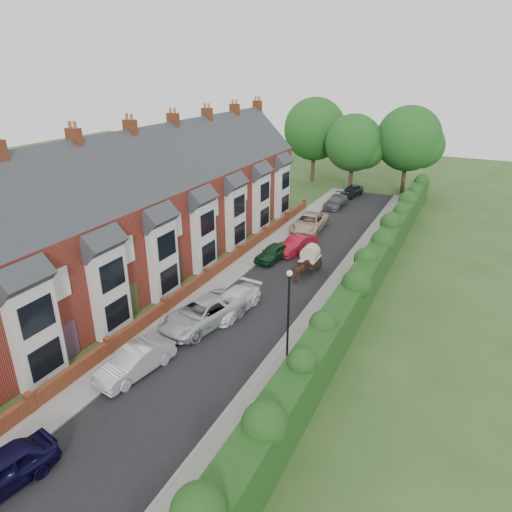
{
  "coord_description": "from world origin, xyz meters",
  "views": [
    {
      "loc": [
        10.9,
        -15.15,
        14.56
      ],
      "look_at": [
        -1.99,
        11.24,
        2.2
      ],
      "focal_mm": 32.0,
      "sensor_mm": 36.0,
      "label": 1
    }
  ],
  "objects_px": {
    "lamppost": "(289,304)",
    "car_grey": "(336,201)",
    "horse_cart": "(310,256)",
    "car_silver_b": "(202,313)",
    "horse": "(301,271)",
    "car_green": "(273,253)",
    "car_black": "(352,191)",
    "car_beige": "(309,223)",
    "car_red": "(297,244)",
    "car_silver_a": "(135,361)",
    "car_white": "(233,302)"
  },
  "relations": [
    {
      "from": "car_white",
      "to": "horse",
      "type": "xyz_separation_m",
      "value": [
        2.27,
        6.14,
        0.04
      ]
    },
    {
      "from": "car_green",
      "to": "car_grey",
      "type": "relative_size",
      "value": 0.86
    },
    {
      "from": "lamppost",
      "to": "car_beige",
      "type": "relative_size",
      "value": 0.92
    },
    {
      "from": "car_red",
      "to": "car_beige",
      "type": "distance_m",
      "value": 5.68
    },
    {
      "from": "car_silver_a",
      "to": "car_green",
      "type": "relative_size",
      "value": 1.14
    },
    {
      "from": "horse",
      "to": "car_black",
      "type": "bearing_deg",
      "value": -75.26
    },
    {
      "from": "car_red",
      "to": "car_grey",
      "type": "distance_m",
      "value": 14.26
    },
    {
      "from": "car_beige",
      "to": "horse_cart",
      "type": "distance_m",
      "value": 9.27
    },
    {
      "from": "car_white",
      "to": "car_black",
      "type": "relative_size",
      "value": 1.17
    },
    {
      "from": "lamppost",
      "to": "car_silver_a",
      "type": "bearing_deg",
      "value": -144.29
    },
    {
      "from": "car_green",
      "to": "horse_cart",
      "type": "height_order",
      "value": "horse_cart"
    },
    {
      "from": "car_beige",
      "to": "horse_cart",
      "type": "xyz_separation_m",
      "value": [
        3.19,
        -8.7,
        0.42
      ]
    },
    {
      "from": "car_silver_a",
      "to": "car_silver_b",
      "type": "xyz_separation_m",
      "value": [
        0.51,
        5.49,
        0.08
      ]
    },
    {
      "from": "car_silver_b",
      "to": "car_grey",
      "type": "distance_m",
      "value": 27.55
    },
    {
      "from": "lamppost",
      "to": "car_red",
      "type": "xyz_separation_m",
      "value": [
        -5.0,
        14.2,
        -2.6
      ]
    },
    {
      "from": "lamppost",
      "to": "horse_cart",
      "type": "height_order",
      "value": "lamppost"
    },
    {
      "from": "car_green",
      "to": "car_beige",
      "type": "distance_m",
      "value": 8.0
    },
    {
      "from": "lamppost",
      "to": "car_grey",
      "type": "relative_size",
      "value": 1.16
    },
    {
      "from": "car_black",
      "to": "horse_cart",
      "type": "bearing_deg",
      "value": -73.21
    },
    {
      "from": "car_white",
      "to": "car_beige",
      "type": "bearing_deg",
      "value": 98.11
    },
    {
      "from": "car_white",
      "to": "horse",
      "type": "distance_m",
      "value": 6.55
    },
    {
      "from": "car_silver_b",
      "to": "horse_cart",
      "type": "height_order",
      "value": "horse_cart"
    },
    {
      "from": "lamppost",
      "to": "horse",
      "type": "height_order",
      "value": "lamppost"
    },
    {
      "from": "car_green",
      "to": "horse",
      "type": "height_order",
      "value": "horse"
    },
    {
      "from": "car_silver_b",
      "to": "car_red",
      "type": "distance_m",
      "value": 13.34
    },
    {
      "from": "car_silver_b",
      "to": "horse_cart",
      "type": "bearing_deg",
      "value": 87.4
    },
    {
      "from": "car_green",
      "to": "car_silver_b",
      "type": "bearing_deg",
      "value": -79.37
    },
    {
      "from": "car_green",
      "to": "car_black",
      "type": "height_order",
      "value": "car_black"
    },
    {
      "from": "car_silver_a",
      "to": "car_black",
      "type": "distance_m",
      "value": 38.12
    },
    {
      "from": "car_beige",
      "to": "horse",
      "type": "xyz_separation_m",
      "value": [
        3.19,
        -10.54,
        -0.06
      ]
    },
    {
      "from": "car_grey",
      "to": "car_red",
      "type": "bearing_deg",
      "value": -84.6
    },
    {
      "from": "car_grey",
      "to": "car_black",
      "type": "distance_m",
      "value": 5.1
    },
    {
      "from": "lamppost",
      "to": "horse_cart",
      "type": "bearing_deg",
      "value": 103.81
    },
    {
      "from": "horse",
      "to": "horse_cart",
      "type": "height_order",
      "value": "horse_cart"
    },
    {
      "from": "car_grey",
      "to": "horse",
      "type": "xyz_separation_m",
      "value": [
        3.17,
        -19.17,
        0.08
      ]
    },
    {
      "from": "car_silver_b",
      "to": "car_beige",
      "type": "height_order",
      "value": "car_silver_b"
    },
    {
      "from": "car_grey",
      "to": "horse_cart",
      "type": "relative_size",
      "value": 1.52
    },
    {
      "from": "car_silver_b",
      "to": "horse",
      "type": "height_order",
      "value": "car_silver_b"
    },
    {
      "from": "car_grey",
      "to": "car_black",
      "type": "height_order",
      "value": "car_black"
    },
    {
      "from": "car_white",
      "to": "horse",
      "type": "bearing_deg",
      "value": 74.67
    },
    {
      "from": "car_beige",
      "to": "car_grey",
      "type": "relative_size",
      "value": 1.26
    },
    {
      "from": "lamppost",
      "to": "car_white",
      "type": "height_order",
      "value": "lamppost"
    },
    {
      "from": "car_black",
      "to": "lamppost",
      "type": "bearing_deg",
      "value": -70.94
    },
    {
      "from": "lamppost",
      "to": "car_beige",
      "type": "bearing_deg",
      "value": 106.64
    },
    {
      "from": "car_red",
      "to": "horse",
      "type": "distance_m",
      "value": 5.44
    },
    {
      "from": "car_green",
      "to": "car_beige",
      "type": "bearing_deg",
      "value": 98.47
    },
    {
      "from": "lamppost",
      "to": "horse_cart",
      "type": "xyz_separation_m",
      "value": [
        -2.73,
        11.1,
        -2.1
      ]
    },
    {
      "from": "car_silver_b",
      "to": "car_black",
      "type": "distance_m",
      "value": 32.63
    },
    {
      "from": "horse_cart",
      "to": "car_green",
      "type": "bearing_deg",
      "value": 168.19
    },
    {
      "from": "car_white",
      "to": "car_red",
      "type": "height_order",
      "value": "car_red"
    }
  ]
}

